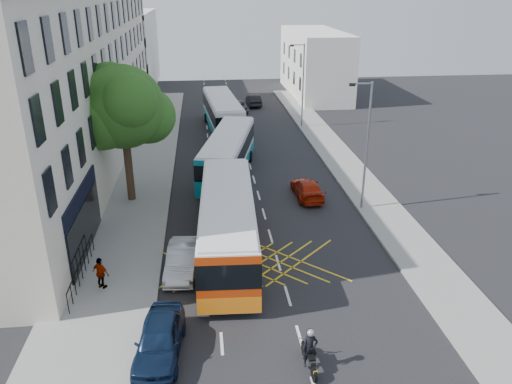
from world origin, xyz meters
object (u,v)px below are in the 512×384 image
object	(u,v)px
street_tree	(122,108)
lamp_far	(302,81)
bus_mid	(228,154)
distant_car_dark	(254,100)
bus_far	(223,113)
parked_car_blue	(159,339)
distant_car_grey	(239,107)
bus_near	(228,224)
lamp_near	(366,140)
pedestrian_far	(101,273)
red_hatchback	(307,189)
motorbike	(310,350)
parked_car_silver	(182,260)

from	to	relation	value
street_tree	lamp_far	world-z (taller)	street_tree
bus_mid	distant_car_dark	world-z (taller)	bus_mid
bus_far	parked_car_blue	distance (m)	32.41
distant_car_grey	distant_car_dark	size ratio (longest dim) A/B	1.05
bus_near	distant_car_grey	world-z (taller)	bus_near
distant_car_grey	distant_car_dark	distance (m)	3.41
lamp_near	pedestrian_far	world-z (taller)	lamp_near
lamp_far	red_hatchback	bearing A→B (deg)	-99.51
lamp_near	distant_car_grey	xyz separation A→B (m)	(-5.71, 27.35, -4.03)
lamp_far	parked_car_blue	world-z (taller)	lamp_far
distant_car_grey	distant_car_dark	bearing A→B (deg)	53.10
bus_near	motorbike	xyz separation A→B (m)	(2.53, -9.00, -0.94)
red_hatchback	parked_car_blue	bearing A→B (deg)	57.89
parked_car_silver	distant_car_grey	distance (m)	34.09
pedestrian_far	motorbike	bearing A→B (deg)	176.09
motorbike	red_hatchback	size ratio (longest dim) A/B	0.47
lamp_far	motorbike	size ratio (longest dim) A/B	4.03
lamp_far	red_hatchback	size ratio (longest dim) A/B	1.91
motorbike	distant_car_grey	xyz separation A→B (m)	(0.48, 41.07, -0.24)
lamp_far	pedestrian_far	xyz separation A→B (m)	(-14.81, -27.60, -3.68)
bus_near	red_hatchback	size ratio (longest dim) A/B	2.87
motorbike	pedestrian_far	world-z (taller)	motorbike
parked_car_silver	distant_car_dark	size ratio (longest dim) A/B	1.02
street_tree	lamp_near	world-z (taller)	street_tree
lamp_near	motorbike	xyz separation A→B (m)	(-6.19, -13.72, -3.79)
lamp_far	pedestrian_far	size ratio (longest dim) A/B	5.05
motorbike	parked_car_blue	distance (m)	5.77
lamp_far	parked_car_blue	xyz separation A→B (m)	(-11.80, -32.36, -3.90)
lamp_near	distant_car_dark	bearing A→B (deg)	97.00
motorbike	parked_car_blue	bearing A→B (deg)	162.98
street_tree	parked_car_silver	distance (m)	11.43
bus_far	red_hatchback	world-z (taller)	bus_far
bus_mid	pedestrian_far	xyz separation A→B (m)	(-6.79, -14.88, -0.71)
distant_car_dark	bus_near	bearing A→B (deg)	78.81
lamp_far	street_tree	bearing A→B (deg)	-130.81
bus_far	parked_car_silver	xyz separation A→B (m)	(-3.25, -26.10, -1.06)
lamp_near	red_hatchback	size ratio (longest dim) A/B	1.91
lamp_near	lamp_far	size ratio (longest dim) A/B	1.00
red_hatchback	pedestrian_far	size ratio (longest dim) A/B	2.65
lamp_near	distant_car_grey	size ratio (longest dim) A/B	1.90
parked_car_blue	bus_mid	bearing A→B (deg)	84.36
street_tree	bus_near	world-z (taller)	street_tree
lamp_near	distant_car_grey	world-z (taller)	lamp_near
distant_car_dark	pedestrian_far	xyz separation A→B (m)	(-11.11, -37.72, 0.28)
distant_car_grey	pedestrian_far	size ratio (longest dim) A/B	2.67
street_tree	lamp_far	size ratio (longest dim) A/B	1.10
distant_car_dark	lamp_near	bearing A→B (deg)	94.02
bus_near	pedestrian_far	world-z (taller)	bus_near
street_tree	lamp_near	xyz separation A→B (m)	(14.71, -2.97, -1.68)
bus_mid	bus_far	world-z (taller)	bus_far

